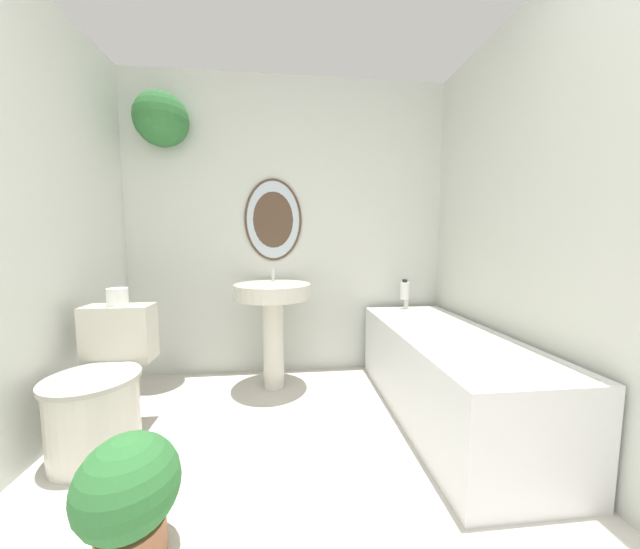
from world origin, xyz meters
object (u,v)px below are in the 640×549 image
at_px(toilet, 101,395).
at_px(bathtub, 445,372).
at_px(pedestal_sink, 273,308).
at_px(shampoo_bottle, 405,290).
at_px(toilet_paper_roll, 117,297).
at_px(potted_plant, 129,493).

height_order(toilet, bathtub, toilet).
bearing_deg(pedestal_sink, bathtub, -25.40).
height_order(shampoo_bottle, toilet_paper_roll, toilet_paper_roll).
bearing_deg(toilet_paper_roll, potted_plant, -63.52).
bearing_deg(bathtub, potted_plant, -153.11).
relative_size(bathtub, potted_plant, 3.56).
distance_m(toilet, pedestal_sink, 1.12).
bearing_deg(pedestal_sink, toilet_paper_roll, -154.76).
bearing_deg(bathtub, toilet, -176.50).
xyz_separation_m(toilet, shampoo_bottle, (1.95, 0.83, 0.40)).
bearing_deg(shampoo_bottle, toilet_paper_roll, -162.79).
bearing_deg(toilet_paper_roll, shampoo_bottle, 17.21).
distance_m(pedestal_sink, shampoo_bottle, 1.10).
bearing_deg(toilet_paper_roll, bathtub, -3.04).
xyz_separation_m(potted_plant, toilet_paper_roll, (-0.43, 0.87, 0.53)).
distance_m(shampoo_bottle, toilet_paper_roll, 2.04).
bearing_deg(potted_plant, toilet_paper_roll, 116.48).
bearing_deg(bathtub, shampoo_bottle, 90.52).
distance_m(bathtub, potted_plant, 1.70).
height_order(shampoo_bottle, potted_plant, shampoo_bottle).
height_order(pedestal_sink, toilet_paper_roll, pedestal_sink).
bearing_deg(potted_plant, toilet, 123.79).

